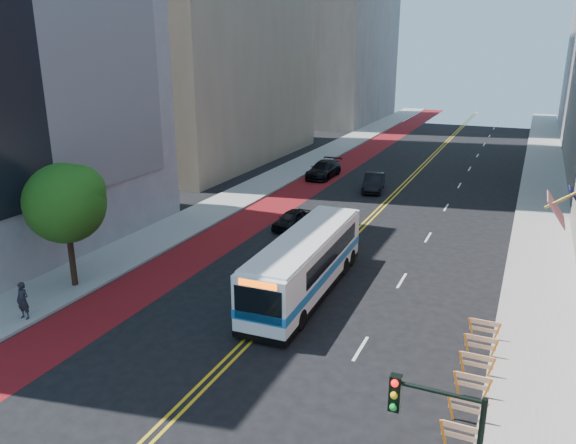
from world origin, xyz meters
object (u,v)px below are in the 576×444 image
(street_tree, at_px, (66,200))
(pedestrian, at_px, (23,301))
(car_a, at_px, (292,219))
(car_b, at_px, (374,182))
(car_c, at_px, (324,169))
(transit_bus, at_px, (306,263))
(traffic_signal, at_px, (439,442))

(street_tree, bearing_deg, pedestrian, -80.94)
(car_a, distance_m, car_b, 13.06)
(pedestrian, bearing_deg, car_c, 82.54)
(street_tree, relative_size, transit_bus, 0.56)
(car_c, bearing_deg, street_tree, -95.22)
(traffic_signal, distance_m, transit_bus, 16.70)
(traffic_signal, bearing_deg, car_b, 107.46)
(car_c, bearing_deg, transit_bus, -70.85)
(pedestrian, bearing_deg, street_tree, 95.97)
(street_tree, bearing_deg, car_b, 71.13)
(car_a, relative_size, car_c, 0.70)
(car_a, bearing_deg, traffic_signal, -52.89)
(car_b, bearing_deg, car_c, 142.13)
(traffic_signal, relative_size, transit_bus, 0.43)
(traffic_signal, relative_size, car_a, 1.32)
(car_c, relative_size, pedestrian, 3.00)
(transit_bus, relative_size, pedestrian, 6.49)
(car_a, distance_m, pedestrian, 19.09)
(street_tree, distance_m, car_b, 28.73)
(street_tree, height_order, traffic_signal, street_tree)
(car_c, bearing_deg, pedestrian, -93.43)
(street_tree, bearing_deg, traffic_signal, -24.82)
(transit_bus, relative_size, car_b, 2.52)
(transit_bus, xyz_separation_m, car_c, (-8.45, 25.68, -0.90))
(traffic_signal, xyz_separation_m, car_c, (-17.41, 39.62, -2.92))
(car_a, height_order, pedestrian, pedestrian)
(transit_bus, height_order, car_b, transit_bus)
(traffic_signal, xyz_separation_m, car_a, (-13.94, 23.63, -3.07))
(street_tree, distance_m, pedestrian, 5.59)
(transit_bus, xyz_separation_m, pedestrian, (-11.05, -8.40, -0.63))
(car_b, xyz_separation_m, pedestrian, (-8.55, -30.91, 0.29))
(transit_bus, relative_size, car_a, 3.09)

